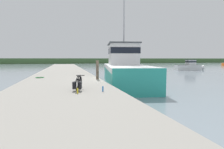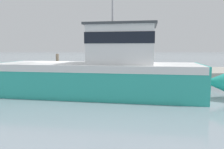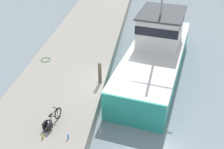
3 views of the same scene
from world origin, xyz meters
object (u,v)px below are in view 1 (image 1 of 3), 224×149
(boat_blue_far, at_px, (189,66))
(mooring_post, at_px, (97,70))
(water_bottle_on_curb, at_px, (78,91))
(bicycle_touring, at_px, (78,84))
(fishing_boat_main, at_px, (124,69))
(water_bottle_by_bike, at_px, (103,89))

(boat_blue_far, xyz_separation_m, mooring_post, (-24.16, -19.95, 0.79))
(mooring_post, bearing_deg, boat_blue_far, 39.55)
(boat_blue_far, xyz_separation_m, water_bottle_on_curb, (-25.99, -25.05, 0.20))
(bicycle_touring, bearing_deg, boat_blue_far, 57.37)
(boat_blue_far, bearing_deg, mooring_post, -39.51)
(boat_blue_far, relative_size, bicycle_touring, 4.04)
(water_bottle_on_curb, bearing_deg, boat_blue_far, 43.94)
(fishing_boat_main, xyz_separation_m, bicycle_touring, (-5.12, -7.95, -0.24))
(boat_blue_far, relative_size, water_bottle_on_curb, 26.26)
(bicycle_touring, height_order, water_bottle_by_bike, bicycle_touring)
(bicycle_touring, distance_m, water_bottle_on_curb, 0.92)
(fishing_boat_main, bearing_deg, mooring_post, -121.87)
(water_bottle_by_bike, bearing_deg, fishing_boat_main, 65.01)
(water_bottle_by_bike, distance_m, water_bottle_on_curb, 1.19)
(bicycle_touring, bearing_deg, fishing_boat_main, 71.58)
(fishing_boat_main, height_order, boat_blue_far, fishing_boat_main)
(fishing_boat_main, distance_m, bicycle_touring, 9.46)
(mooring_post, xyz_separation_m, water_bottle_by_bike, (-0.64, -4.91, -0.58))
(bicycle_touring, relative_size, mooring_post, 1.13)
(mooring_post, height_order, water_bottle_by_bike, mooring_post)
(fishing_boat_main, height_order, water_bottle_on_curb, fishing_boat_main)
(water_bottle_by_bike, height_order, water_bottle_on_curb, water_bottle_by_bike)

